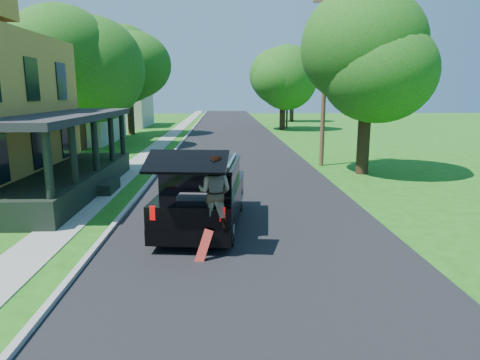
{
  "coord_description": "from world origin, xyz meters",
  "views": [
    {
      "loc": [
        -0.8,
        -10.84,
        3.94
      ],
      "look_at": [
        -0.24,
        3.0,
        1.08
      ],
      "focal_mm": 32.0,
      "sensor_mm": 36.0,
      "label": 1
    }
  ],
  "objects_px": {
    "black_suv": "(203,194)",
    "tree_right_near": "(367,53)",
    "utility_pole_near": "(324,78)",
    "skateboarder": "(215,192)"
  },
  "relations": [
    {
      "from": "tree_right_near",
      "to": "utility_pole_near",
      "type": "height_order",
      "value": "utility_pole_near"
    },
    {
      "from": "tree_right_near",
      "to": "utility_pole_near",
      "type": "xyz_separation_m",
      "value": [
        -1.43,
        2.34,
        -1.08
      ]
    },
    {
      "from": "skateboarder",
      "to": "tree_right_near",
      "type": "relative_size",
      "value": 0.2
    },
    {
      "from": "skateboarder",
      "to": "black_suv",
      "type": "bearing_deg",
      "value": -62.19
    },
    {
      "from": "black_suv",
      "to": "utility_pole_near",
      "type": "height_order",
      "value": "utility_pole_near"
    },
    {
      "from": "utility_pole_near",
      "to": "tree_right_near",
      "type": "bearing_deg",
      "value": -38.54
    },
    {
      "from": "black_suv",
      "to": "tree_right_near",
      "type": "bearing_deg",
      "value": 53.74
    },
    {
      "from": "tree_right_near",
      "to": "utility_pole_near",
      "type": "distance_m",
      "value": 2.94
    },
    {
      "from": "black_suv",
      "to": "tree_right_near",
      "type": "height_order",
      "value": "tree_right_near"
    },
    {
      "from": "black_suv",
      "to": "utility_pole_near",
      "type": "relative_size",
      "value": 0.63
    }
  ]
}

